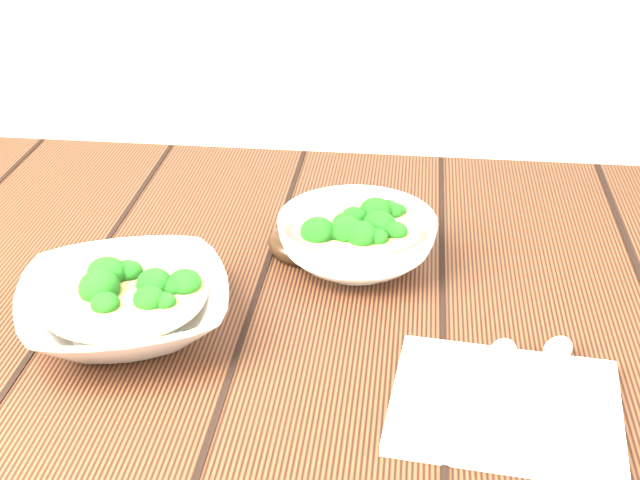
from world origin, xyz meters
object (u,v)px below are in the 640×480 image
soup_bowl_front (125,306)px  trivet (309,242)px  soup_bowl_back (357,239)px  table (277,385)px  napkin (505,406)px

soup_bowl_front → trivet: (0.16, 0.18, -0.02)m
trivet → soup_bowl_front: bearing=-132.0°
soup_bowl_front → soup_bowl_back: bearing=35.9°
table → soup_bowl_front: soup_bowl_front is taller
trivet → napkin: size_ratio=0.48×
table → soup_bowl_back: 0.19m
napkin → table: bearing=150.6°
soup_bowl_front → napkin: bearing=-13.1°
soup_bowl_back → napkin: (0.15, -0.25, -0.03)m
table → trivet: (0.02, 0.10, 0.13)m
soup_bowl_front → soup_bowl_back: (0.22, 0.16, 0.00)m
napkin → soup_bowl_front: bearing=172.7°
trivet → napkin: (0.21, -0.27, -0.01)m
trivet → napkin: 0.34m
soup_bowl_back → napkin: size_ratio=0.93×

